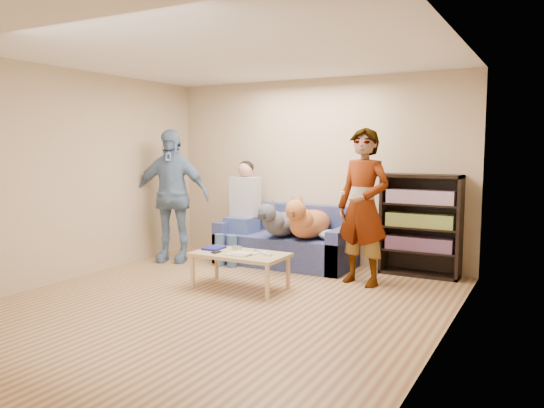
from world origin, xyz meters
The scene contains 26 objects.
ground centered at (0.00, 0.00, 0.00)m, with size 5.00×5.00×0.00m, color brown.
ceiling centered at (0.00, 0.00, 2.60)m, with size 5.00×5.00×0.00m, color white.
wall_back centered at (0.00, 2.50, 1.30)m, with size 4.50×4.50×0.00m, color tan.
wall_left centered at (-2.25, 0.00, 1.30)m, with size 5.00×5.00×0.00m, color tan.
wall_right centered at (2.25, 0.00, 1.30)m, with size 5.00×5.00×0.00m, color tan.
blanket centered at (0.48, 1.97, 0.49)m, with size 0.37×0.31×0.13m, color #B5B4BA.
person_standing_right centered at (1.04, 1.55, 0.93)m, with size 0.68×0.45×1.87m, color gray.
person_standing_left centered at (-1.81, 1.49, 0.95)m, with size 1.11×0.46×1.89m, color #7498BA.
held_controller centered at (0.84, 1.35, 1.11)m, with size 0.04×0.13×0.03m, color white.
notebook_blue centered at (-0.54, 0.73, 0.43)m, with size 0.20×0.26×0.03m, color navy.
papers centered at (-0.09, 0.58, 0.43)m, with size 0.26×0.20×0.01m, color beige.
magazine centered at (-0.06, 0.60, 0.44)m, with size 0.22×0.17×0.01m, color beige.
camera_silver centered at (-0.26, 0.80, 0.45)m, with size 0.11×0.06×0.05m, color silver.
controller_a centered at (0.14, 0.78, 0.43)m, with size 0.04×0.13×0.03m, color white.
controller_b centered at (0.22, 0.70, 0.43)m, with size 0.09×0.06×0.03m, color white.
headphone_cup_a centered at (0.06, 0.66, 0.43)m, with size 0.07×0.07×0.02m, color silver.
headphone_cup_b centered at (0.06, 0.74, 0.43)m, with size 0.07×0.07×0.02m, color silver.
pen_orange centered at (-0.16, 0.52, 0.42)m, with size 0.01×0.01×0.14m, color orange.
pen_black centered at (-0.02, 0.86, 0.42)m, with size 0.01×0.01×0.14m, color black.
wallet centered at (-0.39, 0.56, 0.43)m, with size 0.07×0.12×0.01m, color black.
sofa centered at (-0.25, 2.10, 0.28)m, with size 1.90×0.85×0.82m.
person_seated centered at (-0.91, 1.97, 0.77)m, with size 0.40×0.73×1.47m.
dog_gray centered at (-0.22, 1.86, 0.62)m, with size 0.39×1.24×0.56m.
dog_tan centered at (0.16, 1.90, 0.65)m, with size 0.44×1.18×0.63m.
coffee_table centered at (-0.14, 0.68, 0.37)m, with size 1.10×0.60×0.42m.
bookshelf centered at (1.55, 2.33, 0.68)m, with size 1.00×0.34×1.30m.
Camera 1 is at (3.06, -4.46, 1.66)m, focal length 35.00 mm.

